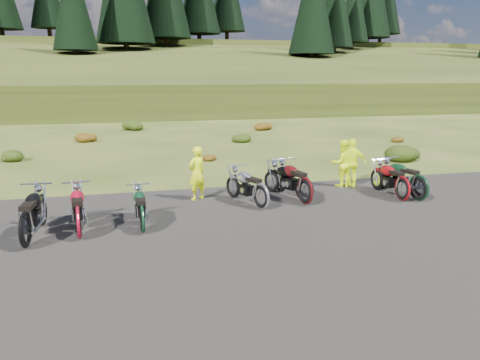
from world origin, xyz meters
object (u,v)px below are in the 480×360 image
object	(u,v)px
motorcycle_7	(417,201)
person_middle	(197,174)
motorcycle_3	(261,210)
motorcycle_0	(27,249)

from	to	relation	value
motorcycle_7	person_middle	world-z (taller)	person_middle
motorcycle_7	motorcycle_3	bearing A→B (deg)	73.74
motorcycle_3	motorcycle_0	bearing A→B (deg)	84.35
motorcycle_3	person_middle	distance (m)	2.38
motorcycle_3	motorcycle_7	xyz separation A→B (m)	(5.00, -0.32, 0.00)
motorcycle_3	motorcycle_7	distance (m)	5.01
motorcycle_0	person_middle	size ratio (longest dim) A/B	1.40
motorcycle_0	motorcycle_7	bearing A→B (deg)	-78.74
motorcycle_0	motorcycle_3	xyz separation A→B (m)	(6.07, 1.67, 0.00)
motorcycle_0	person_middle	xyz separation A→B (m)	(4.43, 3.18, 0.84)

